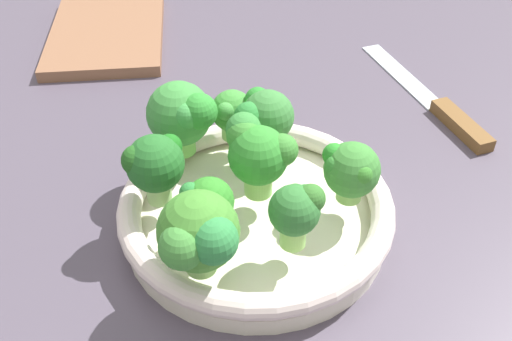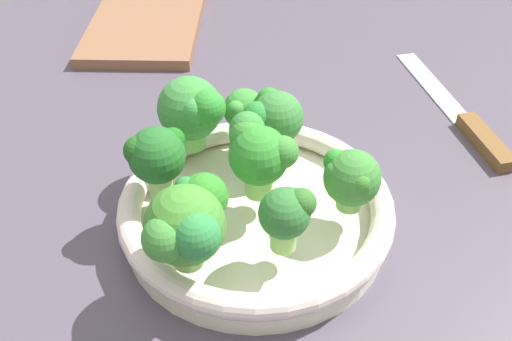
# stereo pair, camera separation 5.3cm
# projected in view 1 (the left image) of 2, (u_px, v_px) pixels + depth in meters

# --- Properties ---
(ground_plane) EXTENTS (1.30, 1.30, 0.03)m
(ground_plane) POSITION_uv_depth(u_px,v_px,m) (288.00, 219.00, 0.60)
(ground_plane) COLOR #4F4654
(bowl) EXTENTS (0.26, 0.26, 0.04)m
(bowl) POSITION_uv_depth(u_px,v_px,m) (256.00, 211.00, 0.56)
(bowl) COLOR #EDE5CB
(bowl) RESTS_ON ground_plane
(broccoli_floret_0) EXTENTS (0.06, 0.07, 0.08)m
(broccoli_floret_0) POSITION_uv_depth(u_px,v_px,m) (182.00, 115.00, 0.57)
(broccoli_floret_0) COLOR #77C456
(broccoli_floret_0) RESTS_ON bowl
(broccoli_floret_1) EXTENTS (0.05, 0.04, 0.06)m
(broccoli_floret_1) POSITION_uv_depth(u_px,v_px,m) (297.00, 209.00, 0.48)
(broccoli_floret_1) COLOR #90CD62
(broccoli_floret_1) RESTS_ON bowl
(broccoli_floret_2) EXTENTS (0.07, 0.07, 0.07)m
(broccoli_floret_2) POSITION_uv_depth(u_px,v_px,m) (199.00, 235.00, 0.45)
(broccoli_floret_2) COLOR #87BE61
(broccoli_floret_2) RESTS_ON bowl
(broccoli_floret_3) EXTENTS (0.05, 0.04, 0.05)m
(broccoli_floret_3) POSITION_uv_depth(u_px,v_px,m) (232.00, 113.00, 0.60)
(broccoli_floret_3) COLOR #9FDA74
(broccoli_floret_3) RESTS_ON bowl
(broccoli_floret_4) EXTENTS (0.06, 0.05, 0.07)m
(broccoli_floret_4) POSITION_uv_depth(u_px,v_px,m) (154.00, 164.00, 0.52)
(broccoli_floret_4) COLOR #9BC974
(broccoli_floret_4) RESTS_ON bowl
(broccoli_floret_5) EXTENTS (0.05, 0.04, 0.05)m
(broccoli_floret_5) POSITION_uv_depth(u_px,v_px,m) (207.00, 203.00, 0.49)
(broccoli_floret_5) COLOR #84B94D
(broccoli_floret_5) RESTS_ON bowl
(broccoli_floret_6) EXTENTS (0.06, 0.06, 0.07)m
(broccoli_floret_6) POSITION_uv_depth(u_px,v_px,m) (264.00, 116.00, 0.57)
(broccoli_floret_6) COLOR #9FCE62
(broccoli_floret_6) RESTS_ON bowl
(broccoli_floret_7) EXTENTS (0.05, 0.05, 0.06)m
(broccoli_floret_7) POSITION_uv_depth(u_px,v_px,m) (352.00, 168.00, 0.52)
(broccoli_floret_7) COLOR #88C15F
(broccoli_floret_7) RESTS_ON bowl
(broccoli_floret_8) EXTENTS (0.05, 0.07, 0.07)m
(broccoli_floret_8) POSITION_uv_depth(u_px,v_px,m) (256.00, 151.00, 0.52)
(broccoli_floret_8) COLOR #91D063
(broccoli_floret_8) RESTS_ON bowl
(knife) EXTENTS (0.20, 0.21, 0.01)m
(knife) POSITION_uv_depth(u_px,v_px,m) (438.00, 105.00, 0.73)
(knife) COLOR silver
(knife) RESTS_ON ground_plane
(cutting_board) EXTENTS (0.29, 0.26, 0.02)m
(cutting_board) POSITION_uv_depth(u_px,v_px,m) (107.00, 33.00, 0.87)
(cutting_board) COLOR brown
(cutting_board) RESTS_ON ground_plane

